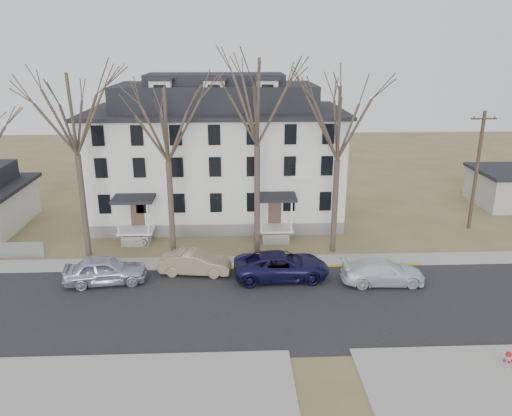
{
  "coord_description": "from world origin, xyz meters",
  "views": [
    {
      "loc": [
        -0.51,
        -23.37,
        14.35
      ],
      "look_at": [
        0.89,
        9.0,
        3.63
      ],
      "focal_mm": 35.0,
      "sensor_mm": 36.0,
      "label": 1
    }
  ],
  "objects_px": {
    "car_navy": "(281,266)",
    "car_white": "(383,272)",
    "boarding_house": "(217,155)",
    "tree_center": "(257,96)",
    "tree_mid_right": "(339,118)",
    "car_tan": "(195,263)",
    "tree_mid_left": "(166,119)",
    "car_silver": "(105,271)",
    "utility_pole_far": "(477,170)",
    "tree_far_left": "(72,108)",
    "bicycle_left": "(137,240)",
    "fire_hydrant": "(508,360)"
  },
  "relations": [
    {
      "from": "car_silver",
      "to": "car_tan",
      "type": "bearing_deg",
      "value": -85.56
    },
    {
      "from": "car_tan",
      "to": "bicycle_left",
      "type": "distance_m",
      "value": 6.77
    },
    {
      "from": "tree_mid_left",
      "to": "car_white",
      "type": "distance_m",
      "value": 17.08
    },
    {
      "from": "tree_mid_right",
      "to": "bicycle_left",
      "type": "bearing_deg",
      "value": 173.99
    },
    {
      "from": "tree_mid_right",
      "to": "car_tan",
      "type": "bearing_deg",
      "value": -160.88
    },
    {
      "from": "car_navy",
      "to": "bicycle_left",
      "type": "height_order",
      "value": "car_navy"
    },
    {
      "from": "tree_far_left",
      "to": "tree_center",
      "type": "distance_m",
      "value": 12.02
    },
    {
      "from": "boarding_house",
      "to": "tree_mid_right",
      "type": "bearing_deg",
      "value": -43.81
    },
    {
      "from": "car_tan",
      "to": "car_navy",
      "type": "xyz_separation_m",
      "value": [
        5.55,
        -0.91,
        0.08
      ]
    },
    {
      "from": "utility_pole_far",
      "to": "car_white",
      "type": "bearing_deg",
      "value": -136.26
    },
    {
      "from": "tree_mid_left",
      "to": "tree_center",
      "type": "distance_m",
      "value": 6.18
    },
    {
      "from": "tree_mid_left",
      "to": "car_tan",
      "type": "height_order",
      "value": "tree_mid_left"
    },
    {
      "from": "tree_far_left",
      "to": "car_white",
      "type": "distance_m",
      "value": 22.47
    },
    {
      "from": "tree_far_left",
      "to": "car_white",
      "type": "xyz_separation_m",
      "value": [
        19.63,
        -5.25,
        -9.59
      ]
    },
    {
      "from": "tree_center",
      "to": "tree_mid_right",
      "type": "distance_m",
      "value": 5.7
    },
    {
      "from": "car_tan",
      "to": "car_white",
      "type": "bearing_deg",
      "value": -92.68
    },
    {
      "from": "tree_far_left",
      "to": "tree_mid_left",
      "type": "relative_size",
      "value": 1.08
    },
    {
      "from": "tree_mid_right",
      "to": "car_silver",
      "type": "relative_size",
      "value": 2.52
    },
    {
      "from": "car_tan",
      "to": "car_navy",
      "type": "distance_m",
      "value": 5.62
    },
    {
      "from": "car_navy",
      "to": "car_white",
      "type": "height_order",
      "value": "car_navy"
    },
    {
      "from": "utility_pole_far",
      "to": "car_navy",
      "type": "height_order",
      "value": "utility_pole_far"
    },
    {
      "from": "utility_pole_far",
      "to": "tree_mid_left",
      "type": "bearing_deg",
      "value": -169.87
    },
    {
      "from": "car_white",
      "to": "car_tan",
      "type": "bearing_deg",
      "value": 81.54
    },
    {
      "from": "tree_mid_right",
      "to": "car_silver",
      "type": "bearing_deg",
      "value": -163.53
    },
    {
      "from": "car_tan",
      "to": "tree_mid_left",
      "type": "bearing_deg",
      "value": 34.84
    },
    {
      "from": "boarding_house",
      "to": "tree_center",
      "type": "relative_size",
      "value": 1.41
    },
    {
      "from": "boarding_house",
      "to": "fire_hydrant",
      "type": "distance_m",
      "value": 26.71
    },
    {
      "from": "tree_center",
      "to": "car_silver",
      "type": "relative_size",
      "value": 2.91
    },
    {
      "from": "tree_center",
      "to": "tree_mid_right",
      "type": "bearing_deg",
      "value": 0.0
    },
    {
      "from": "boarding_house",
      "to": "tree_mid_left",
      "type": "bearing_deg",
      "value": -110.2
    },
    {
      "from": "tree_mid_left",
      "to": "tree_center",
      "type": "height_order",
      "value": "tree_center"
    },
    {
      "from": "car_silver",
      "to": "car_tan",
      "type": "relative_size",
      "value": 1.1
    },
    {
      "from": "utility_pole_far",
      "to": "boarding_house",
      "type": "bearing_deg",
      "value": 169.08
    },
    {
      "from": "utility_pole_far",
      "to": "car_tan",
      "type": "height_order",
      "value": "utility_pole_far"
    },
    {
      "from": "car_navy",
      "to": "tree_mid_left",
      "type": "bearing_deg",
      "value": 57.47
    },
    {
      "from": "boarding_house",
      "to": "utility_pole_far",
      "type": "height_order",
      "value": "boarding_house"
    },
    {
      "from": "utility_pole_far",
      "to": "car_silver",
      "type": "bearing_deg",
      "value": -162.27
    },
    {
      "from": "tree_far_left",
      "to": "utility_pole_far",
      "type": "relative_size",
      "value": 1.44
    },
    {
      "from": "tree_far_left",
      "to": "utility_pole_far",
      "type": "distance_m",
      "value": 30.29
    },
    {
      "from": "tree_center",
      "to": "utility_pole_far",
      "type": "distance_m",
      "value": 19.03
    },
    {
      "from": "car_navy",
      "to": "car_white",
      "type": "xyz_separation_m",
      "value": [
        6.27,
        -0.98,
        -0.09
      ]
    },
    {
      "from": "boarding_house",
      "to": "car_navy",
      "type": "height_order",
      "value": "boarding_house"
    },
    {
      "from": "car_navy",
      "to": "car_silver",
      "type": "bearing_deg",
      "value": 88.72
    },
    {
      "from": "bicycle_left",
      "to": "fire_hydrant",
      "type": "height_order",
      "value": "bicycle_left"
    },
    {
      "from": "tree_far_left",
      "to": "bicycle_left",
      "type": "bearing_deg",
      "value": 25.88
    },
    {
      "from": "tree_far_left",
      "to": "tree_mid_right",
      "type": "xyz_separation_m",
      "value": [
        17.5,
        0.0,
        -0.74
      ]
    },
    {
      "from": "tree_center",
      "to": "tree_mid_right",
      "type": "xyz_separation_m",
      "value": [
        5.5,
        0.0,
        -1.48
      ]
    },
    {
      "from": "boarding_house",
      "to": "tree_far_left",
      "type": "distance_m",
      "value": 13.12
    },
    {
      "from": "car_silver",
      "to": "car_tan",
      "type": "distance_m",
      "value": 5.62
    },
    {
      "from": "tree_far_left",
      "to": "car_silver",
      "type": "relative_size",
      "value": 2.71
    }
  ]
}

